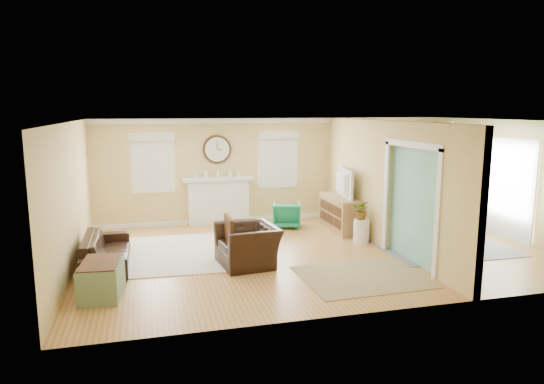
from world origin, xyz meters
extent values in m
plane|color=olive|center=(0.00, 0.00, 0.00)|extent=(9.00, 9.00, 0.00)
cube|color=tan|center=(0.00, 3.00, 1.30)|extent=(9.00, 0.02, 2.60)
cube|color=tan|center=(0.00, -3.00, 1.30)|extent=(9.00, 0.02, 2.60)
cube|color=tan|center=(-4.50, 0.00, 1.30)|extent=(0.02, 6.00, 2.60)
cube|color=tan|center=(4.50, 0.00, 1.30)|extent=(0.02, 6.00, 2.60)
cube|color=white|center=(0.00, 0.00, 2.60)|extent=(9.00, 6.00, 0.02)
cube|color=tan|center=(1.50, 1.40, 1.30)|extent=(0.12, 3.20, 2.60)
cube|color=tan|center=(1.50, -2.50, 1.30)|extent=(0.12, 1.00, 2.60)
cube|color=tan|center=(1.50, -1.10, 2.40)|extent=(0.12, 1.80, 0.40)
cube|color=white|center=(1.43, -0.20, 1.10)|extent=(0.04, 0.12, 2.20)
cube|color=white|center=(1.43, -2.00, 1.10)|extent=(0.04, 0.12, 2.20)
cube|color=white|center=(1.43, -1.10, 2.20)|extent=(0.04, 1.92, 0.12)
cube|color=#66A69B|center=(1.57, 0.00, 1.30)|extent=(0.02, 6.00, 2.60)
cube|color=white|center=(-1.50, 2.88, 0.55)|extent=(1.50, 0.24, 1.10)
cube|color=white|center=(-1.50, 2.85, 1.13)|extent=(1.70, 0.30, 0.08)
cube|color=black|center=(-1.50, 2.98, 0.50)|extent=(0.85, 0.02, 0.75)
cube|color=gold|center=(-1.50, 2.87, 0.42)|extent=(0.85, 0.02, 0.62)
cylinder|color=#412817|center=(-1.50, 2.97, 1.85)|extent=(0.70, 0.06, 0.70)
cylinder|color=silver|center=(-1.50, 2.94, 1.85)|extent=(0.60, 0.01, 0.60)
cube|color=black|center=(-1.50, 2.93, 1.95)|extent=(0.02, 0.01, 0.20)
cube|color=black|center=(-1.44, 2.93, 1.85)|extent=(0.12, 0.01, 0.02)
cube|color=white|center=(-3.05, 2.98, 1.55)|extent=(0.90, 0.03, 1.30)
cube|color=white|center=(-3.05, 2.95, 1.55)|extent=(1.00, 0.04, 1.40)
cube|color=beige|center=(-3.05, 2.91, 2.18)|extent=(1.05, 0.10, 0.18)
cube|color=white|center=(0.05, 2.98, 1.55)|extent=(0.90, 0.03, 1.30)
cube|color=white|center=(0.05, 2.95, 1.55)|extent=(1.00, 0.04, 1.40)
cube|color=beige|center=(0.05, 2.91, 2.18)|extent=(1.05, 0.10, 0.18)
cube|color=white|center=(4.47, 0.00, 1.10)|extent=(0.03, 1.60, 2.10)
cube|color=white|center=(4.44, 0.00, 1.10)|extent=(0.03, 1.70, 2.20)
cylinder|color=gold|center=(3.00, 0.00, 2.45)|extent=(0.02, 0.02, 0.30)
sphere|color=white|center=(3.00, 0.00, 2.20)|extent=(0.30, 0.30, 0.30)
cube|color=beige|center=(-2.57, 0.57, 0.01)|extent=(3.26, 2.86, 0.02)
cube|color=#9E8A64|center=(0.29, -1.62, 0.01)|extent=(2.10, 1.74, 0.01)
cube|color=slate|center=(2.67, 0.23, 0.01)|extent=(2.61, 3.26, 0.01)
imported|color=black|center=(-3.96, 0.10, 0.29)|extent=(0.80, 1.99, 0.58)
imported|color=black|center=(-1.46, -0.47, 0.37)|extent=(1.12, 1.24, 0.74)
imported|color=#147651|center=(0.03, 2.10, 0.30)|extent=(0.80, 0.82, 0.61)
cube|color=gray|center=(-3.93, -1.39, 0.26)|extent=(0.66, 0.99, 0.53)
cube|color=#412817|center=(-3.93, -1.39, 0.54)|extent=(0.62, 0.94, 0.02)
cube|color=#A9814D|center=(1.17, 1.51, 0.40)|extent=(0.50, 1.50, 0.80)
cube|color=#412817|center=(0.92, 1.06, 0.55)|extent=(0.01, 0.40, 0.22)
cube|color=#412817|center=(0.92, 1.06, 0.28)|extent=(0.01, 0.40, 0.22)
cube|color=#412817|center=(0.92, 1.51, 0.55)|extent=(0.01, 0.40, 0.22)
cube|color=#412817|center=(0.92, 1.51, 0.28)|extent=(0.01, 0.40, 0.22)
cube|color=#412817|center=(0.92, 1.96, 0.55)|extent=(0.01, 0.40, 0.22)
cube|color=#412817|center=(0.92, 1.96, 0.28)|extent=(0.01, 0.40, 0.22)
imported|color=black|center=(1.15, 1.51, 1.13)|extent=(0.30, 1.17, 0.67)
cylinder|color=white|center=(1.21, 0.41, 0.25)|extent=(0.34, 0.34, 0.50)
imported|color=#337F33|center=(1.21, 0.41, 0.71)|extent=(0.49, 0.49, 0.42)
imported|color=#412817|center=(2.67, 0.23, 0.29)|extent=(1.12, 1.75, 0.58)
cube|color=slate|center=(2.74, 1.32, 0.49)|extent=(0.46, 0.46, 0.05)
cube|color=slate|center=(2.74, 1.32, 0.77)|extent=(0.46, 0.05, 0.55)
cylinder|color=black|center=(2.93, 1.51, 0.23)|extent=(0.03, 0.03, 0.46)
cylinder|color=black|center=(2.92, 1.14, 0.23)|extent=(0.03, 0.03, 0.46)
cylinder|color=black|center=(2.55, 1.51, 0.23)|extent=(0.03, 0.03, 0.46)
cylinder|color=black|center=(2.55, 1.14, 0.23)|extent=(0.03, 0.03, 0.46)
cube|color=slate|center=(2.76, -0.81, 0.43)|extent=(0.44, 0.44, 0.05)
cube|color=slate|center=(2.76, -0.81, 0.67)|extent=(0.41, 0.09, 0.48)
cylinder|color=black|center=(2.58, -0.96, 0.20)|extent=(0.03, 0.03, 0.40)
cylinder|color=black|center=(2.61, -0.63, 0.20)|extent=(0.03, 0.03, 0.40)
cylinder|color=black|center=(2.91, -0.98, 0.20)|extent=(0.03, 0.03, 0.40)
cylinder|color=black|center=(2.94, -0.66, 0.20)|extent=(0.03, 0.03, 0.40)
cube|color=white|center=(1.96, 0.22, 0.43)|extent=(0.41, 0.41, 0.05)
cube|color=white|center=(1.96, 0.22, 0.67)|extent=(0.06, 0.40, 0.48)
cylinder|color=black|center=(1.81, 0.38, 0.20)|extent=(0.03, 0.03, 0.40)
cylinder|color=black|center=(2.13, 0.37, 0.20)|extent=(0.03, 0.03, 0.40)
cylinder|color=black|center=(1.80, 0.06, 0.20)|extent=(0.03, 0.03, 0.40)
cylinder|color=black|center=(2.12, 0.05, 0.20)|extent=(0.03, 0.03, 0.40)
cube|color=slate|center=(3.34, 0.18, 0.47)|extent=(0.54, 0.54, 0.05)
cube|color=slate|center=(3.34, 0.18, 0.73)|extent=(0.16, 0.44, 0.52)
cylinder|color=black|center=(3.47, -0.04, 0.22)|extent=(0.03, 0.03, 0.44)
cylinder|color=black|center=(3.12, 0.05, 0.22)|extent=(0.03, 0.03, 0.44)
cylinder|color=black|center=(3.56, 0.30, 0.22)|extent=(0.03, 0.03, 0.44)
cylinder|color=black|center=(3.21, 0.39, 0.22)|extent=(0.03, 0.03, 0.44)
camera|label=1|loc=(-3.19, -8.87, 2.83)|focal=32.00mm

